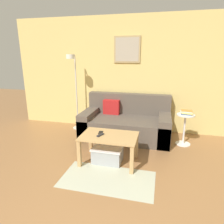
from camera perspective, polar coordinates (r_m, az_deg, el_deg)
wall_back at (r=4.61m, az=5.35°, el=10.52°), size 5.60×0.09×2.55m
area_rug at (r=3.02m, az=-1.26°, el=-18.59°), size 1.33×0.70×0.01m
couch at (r=4.34m, az=3.98°, el=-3.20°), size 1.84×0.98×0.88m
coffee_table at (r=3.27m, az=-0.85°, el=-8.16°), size 0.91×0.60×0.47m
storage_bin at (r=3.39m, az=-1.25°, el=-11.92°), size 0.49×0.38×0.26m
floor_lamp at (r=4.58m, az=-10.84°, el=8.14°), size 0.24×0.43×1.73m
side_table at (r=4.15m, az=20.02°, el=-3.96°), size 0.34×0.34×0.62m
book_stack at (r=4.08m, az=20.55°, el=-0.09°), size 0.24×0.20×0.08m
remote_control at (r=3.23m, az=-3.32°, el=-6.57°), size 0.09×0.15×0.02m
cell_phone at (r=3.34m, az=-3.25°, el=-5.89°), size 0.08×0.15×0.01m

